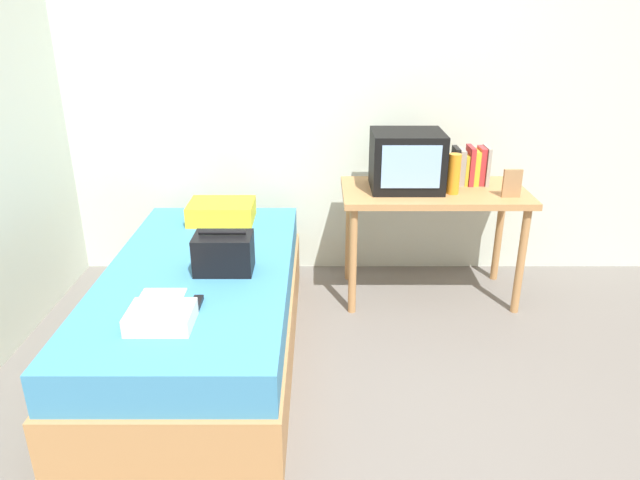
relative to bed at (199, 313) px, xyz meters
name	(u,v)px	position (x,y,z in m)	size (l,w,h in m)	color
ground_plane	(367,452)	(0.87, -0.78, -0.26)	(8.00, 8.00, 0.00)	slate
wall_back	(350,88)	(0.87, 1.22, 1.04)	(5.20, 0.10, 2.60)	silver
bed	(199,313)	(0.00, 0.00, 0.00)	(1.00, 2.00, 0.53)	#B27F4C
desk	(431,203)	(1.37, 0.72, 0.38)	(1.16, 0.60, 0.74)	#B27F4C
tv	(404,160)	(1.19, 0.75, 0.66)	(0.44, 0.39, 0.36)	black
water_bottle	(451,174)	(1.46, 0.64, 0.60)	(0.08, 0.08, 0.25)	orange
book_row	(468,166)	(1.62, 0.85, 0.60)	(0.22, 0.17, 0.24)	black
picture_frame	(509,183)	(1.80, 0.57, 0.57)	(0.11, 0.02, 0.17)	#9E754C
pillow	(219,212)	(0.02, 0.72, 0.33)	(0.41, 0.30, 0.12)	yellow
handbag	(221,253)	(0.15, -0.04, 0.37)	(0.30, 0.20, 0.23)	black
magazine	(156,303)	(-0.11, -0.40, 0.27)	(0.21, 0.29, 0.01)	white
remote_dark	(194,305)	(0.07, -0.43, 0.28)	(0.04, 0.16, 0.02)	black
folded_towel	(159,318)	(-0.04, -0.59, 0.31)	(0.28, 0.22, 0.08)	white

